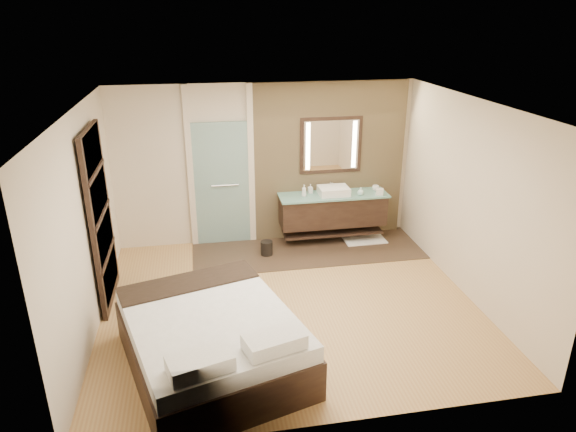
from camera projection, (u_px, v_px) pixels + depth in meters
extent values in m
plane|color=#B07F4A|center=(290.00, 303.00, 7.05)|extent=(5.00, 5.00, 0.00)
cube|color=#3C2F20|center=(308.00, 250.00, 8.61)|extent=(3.80, 1.30, 0.01)
cube|color=tan|center=(330.00, 162.00, 8.76)|extent=(2.60, 0.08, 2.70)
cube|color=black|center=(333.00, 210.00, 8.78)|extent=(1.80, 0.50, 0.50)
cube|color=black|center=(332.00, 231.00, 8.92)|extent=(1.71, 0.45, 0.04)
cube|color=#86CCBD|center=(333.00, 195.00, 8.66)|extent=(1.85, 0.55, 0.03)
cube|color=white|center=(334.00, 191.00, 8.63)|extent=(0.50, 0.38, 0.13)
cylinder|color=silver|center=(331.00, 186.00, 8.79)|extent=(0.03, 0.03, 0.18)
cylinder|color=silver|center=(332.00, 182.00, 8.73)|extent=(0.02, 0.10, 0.02)
cube|color=black|center=(331.00, 145.00, 8.60)|extent=(1.06, 0.03, 0.96)
cube|color=white|center=(331.00, 145.00, 8.58)|extent=(0.94, 0.01, 0.84)
cube|color=beige|center=(308.00, 147.00, 8.51)|extent=(0.07, 0.01, 0.80)
cube|color=beige|center=(354.00, 144.00, 8.65)|extent=(0.07, 0.01, 0.80)
cube|color=#BDEFE9|center=(222.00, 185.00, 8.55)|extent=(0.90, 0.05, 2.10)
cylinder|color=silver|center=(225.00, 185.00, 8.51)|extent=(0.45, 0.03, 0.03)
cube|color=beige|center=(190.00, 169.00, 8.37)|extent=(0.10, 0.08, 2.70)
cube|color=beige|center=(251.00, 166.00, 8.53)|extent=(0.10, 0.08, 2.70)
cube|color=black|center=(101.00, 218.00, 6.76)|extent=(0.06, 1.20, 2.40)
cube|color=#EEE3C8|center=(110.00, 274.00, 7.07)|extent=(0.02, 1.06, 0.52)
cube|color=#EEE3C8|center=(105.00, 235.00, 6.85)|extent=(0.02, 1.06, 0.52)
cube|color=#EEE3C8|center=(99.00, 194.00, 6.63)|extent=(0.02, 1.06, 0.52)
cube|color=#EEE3C8|center=(92.00, 149.00, 6.41)|extent=(0.02, 1.06, 0.52)
cube|color=black|center=(212.00, 348.00, 5.73)|extent=(2.24, 2.53, 0.47)
cube|color=silver|center=(210.00, 323.00, 5.61)|extent=(2.17, 2.46, 0.19)
cube|color=black|center=(189.00, 283.00, 6.24)|extent=(1.73, 0.93, 0.04)
cube|color=silver|center=(200.00, 363.00, 4.68)|extent=(0.65, 0.47, 0.15)
cube|color=silver|center=(274.00, 341.00, 4.99)|extent=(0.65, 0.47, 0.15)
cube|color=white|center=(364.00, 239.00, 9.01)|extent=(0.73, 0.51, 0.02)
cylinder|color=black|center=(267.00, 248.00, 8.41)|extent=(0.20, 0.20, 0.24)
cube|color=silver|center=(380.00, 192.00, 8.63)|extent=(0.15, 0.15, 0.10)
imported|color=white|center=(304.00, 191.00, 8.53)|extent=(0.08, 0.09, 0.20)
imported|color=#B2B2B2|center=(310.00, 189.00, 8.69)|extent=(0.08, 0.08, 0.16)
imported|color=silver|center=(361.00, 191.00, 8.59)|extent=(0.11, 0.11, 0.14)
imported|color=white|center=(376.00, 188.00, 8.83)|extent=(0.15, 0.15, 0.09)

